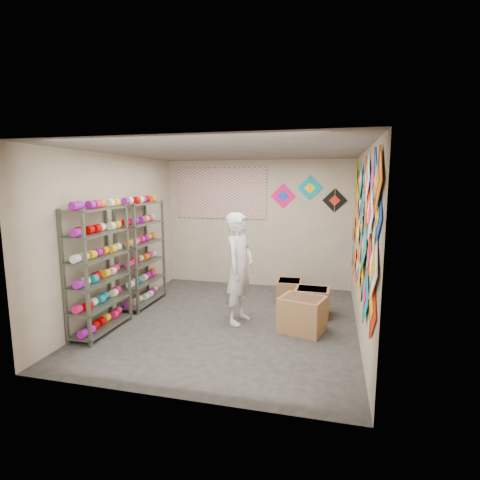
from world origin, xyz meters
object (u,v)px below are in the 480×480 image
(shopkeeper, at_px, (239,268))
(carton_b, at_px, (312,302))
(shelf_rack_back, at_px, (142,254))
(carton_a, at_px, (302,314))
(shelf_rack_front, at_px, (99,270))
(carton_c, at_px, (289,291))

(shopkeeper, height_order, carton_b, shopkeeper)
(shelf_rack_back, height_order, carton_a, shelf_rack_back)
(shelf_rack_front, bearing_deg, shelf_rack_back, 90.00)
(carton_b, bearing_deg, shelf_rack_front, -152.65)
(carton_a, bearing_deg, carton_c, 120.88)
(shelf_rack_back, bearing_deg, carton_a, -10.83)
(shelf_rack_front, bearing_deg, carton_b, 25.64)
(shelf_rack_back, bearing_deg, carton_c, 15.60)
(shelf_rack_back, distance_m, carton_b, 3.15)
(shopkeeper, xyz_separation_m, carton_a, (1.02, -0.14, -0.62))
(carton_b, height_order, carton_c, carton_b)
(carton_a, relative_size, carton_b, 1.12)
(shelf_rack_back, xyz_separation_m, carton_c, (2.61, 0.73, -0.73))
(shelf_rack_back, relative_size, carton_a, 2.99)
(shopkeeper, height_order, carton_c, shopkeeper)
(carton_c, bearing_deg, shopkeeper, -122.86)
(shelf_rack_front, relative_size, carton_a, 2.99)
(shopkeeper, distance_m, carton_a, 1.20)
(carton_b, bearing_deg, shopkeeper, -150.62)
(shelf_rack_back, distance_m, carton_a, 3.08)
(shopkeeper, bearing_deg, shelf_rack_back, 89.52)
(shelf_rack_front, distance_m, carton_a, 3.12)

